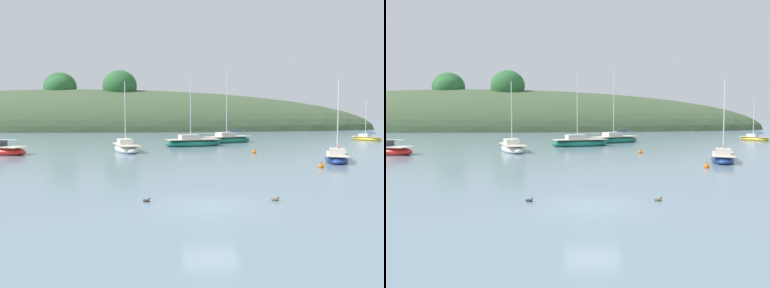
# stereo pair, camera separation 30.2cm
# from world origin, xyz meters

# --- Properties ---
(ground_plane) EXTENTS (400.00, 400.00, 0.00)m
(ground_plane) POSITION_xyz_m (0.00, 0.00, 0.00)
(ground_plane) COLOR slate
(far_shoreline_hill) EXTENTS (150.00, 36.00, 24.64)m
(far_shoreline_hill) POSITION_xyz_m (-25.00, 83.59, 0.11)
(far_shoreline_hill) COLOR #425638
(far_shoreline_hill) RESTS_ON ground
(sailboat_teal_outer) EXTENTS (7.67, 4.42, 9.62)m
(sailboat_teal_outer) POSITION_xyz_m (0.58, 31.72, 0.43)
(sailboat_teal_outer) COLOR #196B56
(sailboat_teal_outer) RESTS_ON ground
(sailboat_white_near) EXTENTS (4.14, 6.92, 7.78)m
(sailboat_white_near) POSITION_xyz_m (-6.93, 25.16, 0.39)
(sailboat_white_near) COLOR white
(sailboat_white_near) RESTS_ON ground
(sailboat_black_sloop) EXTENTS (3.94, 4.59, 6.24)m
(sailboat_black_sloop) POSITION_xyz_m (27.51, 41.24, 0.31)
(sailboat_black_sloop) COLOR gold
(sailboat_black_sloop) RESTS_ON ground
(sailboat_navy_dinghy) EXTENTS (3.77, 5.88, 7.23)m
(sailboat_navy_dinghy) POSITION_xyz_m (12.29, 15.67, 0.36)
(sailboat_navy_dinghy) COLOR navy
(sailboat_navy_dinghy) RESTS_ON ground
(sailboat_yellow_far) EXTENTS (7.68, 5.93, 10.85)m
(sailboat_yellow_far) POSITION_xyz_m (5.82, 37.37, 0.45)
(sailboat_yellow_far) COLOR #196B56
(sailboat_yellow_far) RESTS_ON ground
(mooring_buoy_outer) EXTENTS (0.44, 0.44, 0.54)m
(mooring_buoy_outer) POSITION_xyz_m (9.48, 11.85, 0.12)
(mooring_buoy_outer) COLOR orange
(mooring_buoy_outer) RESTS_ON ground
(mooring_buoy_channel) EXTENTS (0.44, 0.44, 0.54)m
(mooring_buoy_channel) POSITION_xyz_m (6.54, 22.83, 0.12)
(mooring_buoy_channel) COLOR orange
(mooring_buoy_channel) RESTS_ON ground
(duck_lone_left) EXTENTS (0.42, 0.19, 0.24)m
(duck_lone_left) POSITION_xyz_m (3.18, 0.84, 0.05)
(duck_lone_left) COLOR brown
(duck_lone_left) RESTS_ON ground
(duck_trailing) EXTENTS (0.41, 0.29, 0.24)m
(duck_trailing) POSITION_xyz_m (-2.92, 0.90, 0.05)
(duck_trailing) COLOR #2D2823
(duck_trailing) RESTS_ON ground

